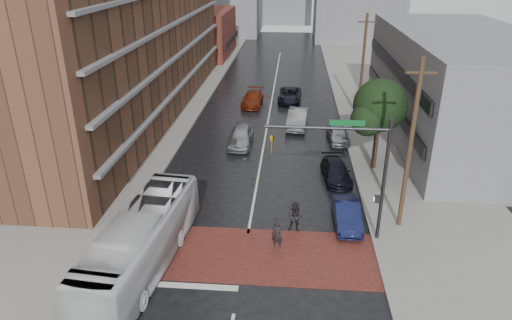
# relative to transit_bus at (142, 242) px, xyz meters

# --- Properties ---
(ground) EXTENTS (160.00, 160.00, 0.00)m
(ground) POSITION_rel_transit_bus_xyz_m (5.01, 1.00, -1.54)
(ground) COLOR black
(ground) RESTS_ON ground
(crosswalk) EXTENTS (14.00, 5.00, 0.02)m
(crosswalk) POSITION_rel_transit_bus_xyz_m (5.01, 1.50, -1.53)
(crosswalk) COLOR maroon
(crosswalk) RESTS_ON ground
(sidewalk_west) EXTENTS (9.00, 90.00, 0.15)m
(sidewalk_west) POSITION_rel_transit_bus_xyz_m (-6.49, 26.00, -1.47)
(sidewalk_west) COLOR gray
(sidewalk_west) RESTS_ON ground
(sidewalk_east) EXTENTS (9.00, 90.00, 0.15)m
(sidewalk_east) POSITION_rel_transit_bus_xyz_m (16.51, 26.00, -1.47)
(sidewalk_east) COLOR gray
(sidewalk_east) RESTS_ON ground
(storefront_west) EXTENTS (8.00, 16.00, 7.00)m
(storefront_west) POSITION_rel_transit_bus_xyz_m (-6.99, 55.00, 1.96)
(storefront_west) COLOR maroon
(storefront_west) RESTS_ON ground
(building_east) EXTENTS (11.00, 26.00, 9.00)m
(building_east) POSITION_rel_transit_bus_xyz_m (21.51, 21.00, 2.96)
(building_east) COLOR gray
(building_east) RESTS_ON ground
(street_tree) EXTENTS (4.20, 4.10, 6.90)m
(street_tree) POSITION_rel_transit_bus_xyz_m (13.53, 13.03, 3.19)
(street_tree) COLOR #332319
(street_tree) RESTS_ON ground
(signal_mast) EXTENTS (6.50, 0.30, 7.20)m
(signal_mast) POSITION_rel_transit_bus_xyz_m (10.86, 3.50, 3.19)
(signal_mast) COLOR #2D2D33
(signal_mast) RESTS_ON ground
(utility_pole_near) EXTENTS (1.60, 0.26, 10.00)m
(utility_pole_near) POSITION_rel_transit_bus_xyz_m (13.81, 5.00, 3.59)
(utility_pole_near) COLOR #473321
(utility_pole_near) RESTS_ON ground
(utility_pole_far) EXTENTS (1.60, 0.26, 10.00)m
(utility_pole_far) POSITION_rel_transit_bus_xyz_m (13.81, 25.00, 3.59)
(utility_pole_far) COLOR #473321
(utility_pole_far) RESTS_ON ground
(transit_bus) EXTENTS (3.65, 11.29, 3.09)m
(transit_bus) POSITION_rel_transit_bus_xyz_m (0.00, 0.00, 0.00)
(transit_bus) COLOR silver
(transit_bus) RESTS_ON ground
(pedestrian_a) EXTENTS (0.70, 0.53, 1.73)m
(pedestrian_a) POSITION_rel_transit_bus_xyz_m (6.76, 2.20, -0.68)
(pedestrian_a) COLOR black
(pedestrian_a) RESTS_ON ground
(pedestrian_b) EXTENTS (0.96, 0.77, 1.85)m
(pedestrian_b) POSITION_rel_transit_bus_xyz_m (7.73, 4.00, -0.62)
(pedestrian_b) COLOR black
(pedestrian_b) RESTS_ON ground
(car_travel_a) EXTENTS (1.99, 4.79, 1.62)m
(car_travel_a) POSITION_rel_transit_bus_xyz_m (3.06, 16.96, -0.73)
(car_travel_a) COLOR #A6AAAD
(car_travel_a) RESTS_ON ground
(car_travel_b) EXTENTS (2.18, 5.14, 1.65)m
(car_travel_b) POSITION_rel_transit_bus_xyz_m (7.83, 21.86, -0.72)
(car_travel_b) COLOR #9DA1A4
(car_travel_b) RESTS_ON ground
(car_travel_c) EXTENTS (2.28, 5.06, 1.44)m
(car_travel_c) POSITION_rel_transit_bus_xyz_m (3.04, 28.44, -0.82)
(car_travel_c) COLOR maroon
(car_travel_c) RESTS_ON ground
(suv_travel) EXTENTS (2.61, 5.30, 1.45)m
(suv_travel) POSITION_rel_transit_bus_xyz_m (7.01, 30.10, -0.82)
(suv_travel) COLOR black
(suv_travel) RESTS_ON ground
(car_parked_near) EXTENTS (1.54, 4.20, 1.38)m
(car_parked_near) POSITION_rel_transit_bus_xyz_m (10.75, 5.00, -0.86)
(car_parked_near) COLOR #12173F
(car_parked_near) RESTS_ON ground
(car_parked_mid) EXTENTS (2.23, 4.57, 1.28)m
(car_parked_mid) POSITION_rel_transit_bus_xyz_m (10.58, 11.00, -0.91)
(car_parked_mid) COLOR black
(car_parked_mid) RESTS_ON ground
(car_parked_far) EXTENTS (1.91, 4.26, 1.42)m
(car_parked_far) POSITION_rel_transit_bus_xyz_m (11.31, 18.52, -0.83)
(car_parked_far) COLOR #9C9FA3
(car_parked_far) RESTS_ON ground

